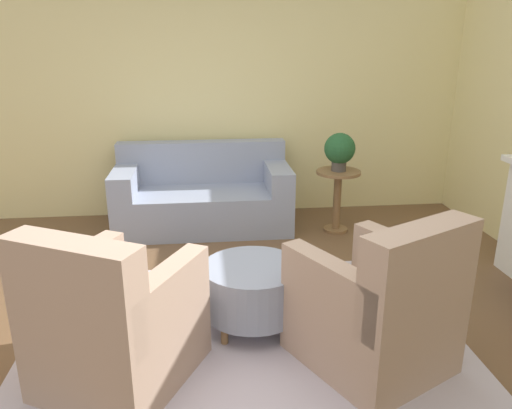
% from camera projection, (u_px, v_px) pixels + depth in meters
% --- Properties ---
extents(ground_plane, '(16.00, 16.00, 0.00)m').
position_uv_depth(ground_plane, '(243.00, 330.00, 3.52)').
color(ground_plane, brown).
extents(wall_back, '(9.22, 0.12, 2.80)m').
position_uv_depth(wall_back, '(223.00, 91.00, 5.60)').
color(wall_back, beige).
rests_on(wall_back, ground_plane).
extents(rug, '(2.94, 2.07, 0.01)m').
position_uv_depth(rug, '(243.00, 330.00, 3.51)').
color(rug, '#BCB2C1').
rests_on(rug, ground_plane).
extents(couch, '(1.85, 0.87, 0.89)m').
position_uv_depth(couch, '(203.00, 197.00, 5.40)').
color(couch, '#8E99B2').
rests_on(couch, ground_plane).
extents(armchair_left, '(1.06, 1.10, 1.00)m').
position_uv_depth(armchair_left, '(113.00, 326.00, 2.87)').
color(armchair_left, tan).
rests_on(armchair_left, rug).
extents(armchair_right, '(1.06, 1.10, 1.00)m').
position_uv_depth(armchair_right, '(378.00, 311.00, 3.03)').
color(armchair_right, tan).
rests_on(armchair_right, rug).
extents(ottoman_table, '(0.70, 0.70, 0.46)m').
position_uv_depth(ottoman_table, '(253.00, 288.00, 3.48)').
color(ottoman_table, '#8E99B2').
rests_on(ottoman_table, rug).
extents(side_table, '(0.46, 0.46, 0.66)m').
position_uv_depth(side_table, '(337.00, 191.00, 5.23)').
color(side_table, olive).
rests_on(side_table, ground_plane).
extents(potted_plant_on_side_table, '(0.32, 0.32, 0.39)m').
position_uv_depth(potted_plant_on_side_table, '(340.00, 150.00, 5.09)').
color(potted_plant_on_side_table, '#4C4742').
rests_on(potted_plant_on_side_table, side_table).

